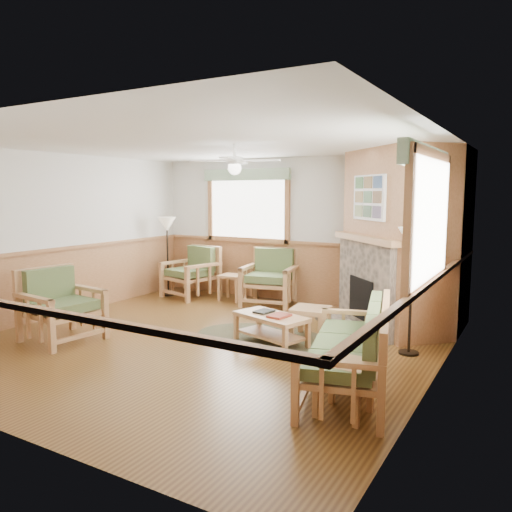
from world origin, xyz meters
The scene contains 23 objects.
floor centered at (0.00, 0.00, -0.01)m, with size 6.00×6.00×0.01m, color brown.
ceiling centered at (0.00, 0.00, 2.70)m, with size 6.00×6.00×0.01m, color white.
wall_back centered at (0.00, 3.00, 1.35)m, with size 6.00×0.02×2.70m, color silver.
wall_left centered at (-3.00, 0.00, 1.35)m, with size 0.02×6.00×2.70m, color silver.
wall_right centered at (3.00, 0.00, 1.35)m, with size 0.02×6.00×2.70m, color silver.
wainscot centered at (0.00, 0.00, 0.55)m, with size 6.00×6.00×1.10m, color #A36D43, non-canonical shape.
fireplace centered at (2.05, 2.05, 1.35)m, with size 2.20×2.20×2.70m, color #A36D43, non-canonical shape.
window_back centered at (-1.10, 2.96, 2.53)m, with size 1.90×0.16×1.50m, color white, non-canonical shape.
window_right centered at (2.96, -0.20, 2.53)m, with size 0.16×1.90×1.50m, color white, non-canonical shape.
ceiling_fan centered at (0.30, 0.30, 2.66)m, with size 1.24×1.24×0.36m, color white, non-canonical shape.
sofa centered at (2.26, -0.62, 0.45)m, with size 0.81×1.96×0.90m, color tan, non-canonical shape.
armchair_back_left centered at (-2.05, 2.34, 0.50)m, with size 0.89×0.89×1.00m, color tan, non-canonical shape.
armchair_back_right centered at (-0.36, 2.53, 0.51)m, with size 0.91×0.91×1.02m, color tan, non-canonical shape.
armchair_left centered at (-1.78, -0.93, 0.50)m, with size 0.90×0.90×1.01m, color tan, non-canonical shape.
coffee_table centered at (0.82, 0.38, 0.20)m, with size 1.02×0.51×0.41m, color tan, non-canonical shape.
end_table_chairs centered at (-1.15, 2.47, 0.25)m, with size 0.44×0.43×0.50m, color tan, non-canonical shape.
end_table_sofa centered at (2.44, -1.21, 0.26)m, with size 0.46×0.44×0.51m, color tan, non-canonical shape.
footstool centered at (1.17, 0.91, 0.22)m, with size 0.51×0.51×0.44m, color tan, non-canonical shape.
braided_rug centered at (0.60, 0.55, 0.01)m, with size 2.05×2.05×0.01m, color #49472E.
floor_lamp_left centered at (-2.55, 2.25, 0.79)m, with size 0.36×0.36×1.58m, color black, non-canonical shape.
floor_lamp_right centered at (2.55, 0.89, 0.82)m, with size 0.37×0.37×1.63m, color black, non-canonical shape.
book_red centered at (0.97, 0.33, 0.44)m, with size 0.22×0.30×0.03m, color maroon.
book_dark centered at (0.67, 0.45, 0.43)m, with size 0.20×0.27×0.03m, color black.
Camera 1 is at (3.95, -5.44, 2.05)m, focal length 35.00 mm.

